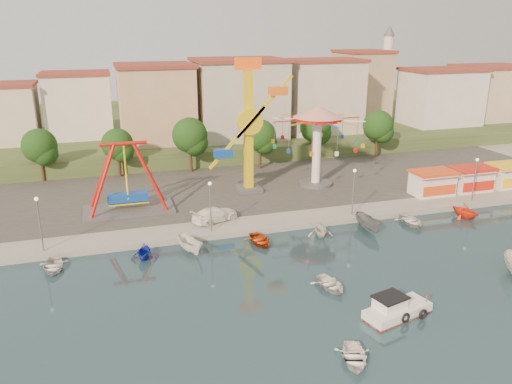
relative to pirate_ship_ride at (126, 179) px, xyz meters
name	(u,v)px	position (x,y,z in m)	size (l,w,h in m)	color
ground	(338,284)	(15.68, -21.63, -4.39)	(200.00, 200.00, 0.00)	#132A35
quay_deck	(198,136)	(15.68, 40.37, -4.09)	(200.00, 100.00, 0.60)	#9E998E
asphalt_pad	(242,179)	(15.68, 8.37, -3.79)	(90.00, 28.00, 0.01)	#4C4944
hill_terrace	(193,125)	(15.68, 45.37, -2.89)	(200.00, 60.00, 3.00)	#384C26
pirate_ship_ride	(126,179)	(0.00, 0.00, 0.00)	(10.00, 5.00, 8.00)	#59595E
kamikaze_tower	(252,130)	(15.46, 2.81, 4.07)	(7.19, 3.10, 16.50)	#59595E
wave_swinger	(318,128)	(24.27, 2.86, 3.80)	(11.60, 11.60, 10.40)	#59595E
booth_left	(432,183)	(36.47, -5.15, -2.23)	(5.40, 3.78, 3.08)	white
booth_mid	(471,179)	(42.21, -5.15, -2.23)	(5.40, 3.78, 3.08)	white
booth_right	(509,175)	(48.15, -5.15, -2.23)	(5.40, 3.78, 3.08)	white
lamp_post_0	(40,226)	(-8.32, -8.63, -1.29)	(0.14, 0.14, 5.00)	#59595E
lamp_post_1	(211,208)	(7.68, -8.63, -1.29)	(0.14, 0.14, 5.00)	#59595E
lamp_post_2	(353,193)	(23.68, -8.63, -1.29)	(0.14, 0.14, 5.00)	#59595E
lamp_post_3	(474,181)	(39.68, -8.63, -1.29)	(0.14, 0.14, 5.00)	#59595E
tree_0	(39,146)	(-10.32, 15.34, 1.08)	(4.60, 4.60, 7.19)	#382314
tree_1	(117,144)	(-0.32, 14.61, 0.81)	(4.35, 4.35, 6.80)	#382314
tree_2	(190,135)	(9.68, 14.17, 1.52)	(5.02, 5.02, 7.85)	#382314
tree_3	(260,136)	(19.68, 12.73, 1.16)	(4.68, 4.68, 7.32)	#382314
tree_4	(315,127)	(29.68, 15.72, 1.35)	(4.86, 4.86, 7.60)	#382314
tree_5	(378,126)	(39.68, 13.90, 1.31)	(4.83, 4.83, 7.54)	#382314
building_1	(78,114)	(-5.65, 29.75, 2.92)	(12.33, 9.01, 8.63)	silver
building_2	(160,102)	(7.49, 30.33, 4.22)	(11.95, 9.28, 11.23)	tan
building_3	(244,107)	(21.28, 27.17, 3.20)	(12.59, 10.50, 9.20)	beige
building_4	(309,101)	(34.75, 30.57, 3.22)	(10.75, 9.23, 9.24)	beige
building_5	(378,94)	(48.05, 28.70, 4.21)	(12.77, 10.96, 11.21)	tan
building_6	(437,90)	(59.83, 27.14, 4.78)	(8.23, 8.98, 12.36)	silver
building_7	(470,94)	(71.71, 32.07, 2.99)	(11.59, 10.93, 8.76)	beige
minaret	(386,70)	(51.68, 32.37, 8.15)	(2.80, 2.80, 18.00)	silver
cabin_motorboat	(396,310)	(17.56, -27.34, -3.89)	(5.64, 3.26, 1.87)	white
rowboat_a	(330,284)	(14.75, -22.06, -4.04)	(2.47, 3.46, 0.72)	white
rowboat_b	(354,357)	(12.11, -31.23, -4.05)	(2.39, 3.35, 0.69)	white
van	(215,214)	(8.69, -6.01, -3.04)	(2.12, 5.21, 1.51)	white
moored_boat_0	(53,266)	(-7.31, -11.83, -4.03)	(2.51, 3.51, 0.73)	silver
moored_boat_1	(144,251)	(0.62, -11.83, -3.65)	(2.42, 2.81, 1.48)	#1224A4
moored_boat_2	(190,245)	(4.95, -11.83, -3.63)	(1.50, 3.98, 1.54)	silver
moored_boat_3	(260,240)	(11.88, -11.83, -4.02)	(2.58, 3.61, 0.75)	#B1370E
moored_boat_4	(320,229)	(18.41, -11.83, -3.60)	(2.61, 3.02, 1.59)	silver
moored_boat_5	(368,223)	(23.91, -11.83, -3.60)	(1.55, 4.12, 1.59)	slate
moored_boat_6	(412,221)	(29.24, -11.83, -3.99)	(2.75, 3.86, 0.80)	silver
moored_boat_7	(465,210)	(36.16, -11.83, -3.52)	(2.87, 3.33, 1.75)	#F93816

